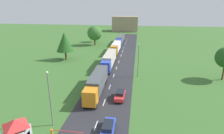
{
  "coord_description": "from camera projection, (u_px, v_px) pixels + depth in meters",
  "views": [
    {
      "loc": [
        5.79,
        -20.19,
        17.7
      ],
      "look_at": [
        -0.94,
        28.31,
        1.2
      ],
      "focal_mm": 30.52,
      "sensor_mm": 36.0,
      "label": 1
    }
  ],
  "objects": [
    {
      "name": "person_second",
      "position": [
        27.0,
        125.0,
        27.59
      ],
      "size": [
        0.38,
        0.23,
        1.73
      ],
      "color": "blue",
      "rests_on": "ground"
    },
    {
      "name": "tree_oak",
      "position": [
        65.0,
        42.0,
        60.69
      ],
      "size": [
        5.49,
        5.49,
        8.97
      ],
      "color": "#513823",
      "rests_on": "ground"
    },
    {
      "name": "car_second",
      "position": [
        120.0,
        95.0,
        36.63
      ],
      "size": [
        1.89,
        4.23,
        1.59
      ],
      "color": "red",
      "rests_on": "road"
    },
    {
      "name": "guard_booth",
      "position": [
        17.0,
        133.0,
        24.13
      ],
      "size": [
        2.85,
        2.86,
        4.05
      ],
      "color": "#B2B2B7",
      "rests_on": "ground"
    },
    {
      "name": "car_lead",
      "position": [
        108.0,
        128.0,
        27.02
      ],
      "size": [
        1.74,
        4.57,
        1.6
      ],
      "color": "blue",
      "rests_on": "road"
    },
    {
      "name": "tree_pine",
      "position": [
        95.0,
        33.0,
        82.61
      ],
      "size": [
        6.38,
        6.38,
        8.48
      ],
      "color": "#513823",
      "rests_on": "ground"
    },
    {
      "name": "lane_marking_centre",
      "position": [
        112.0,
        82.0,
        44.83
      ],
      "size": [
        0.16,
        118.88,
        0.01
      ],
      "color": "white",
      "rests_on": "road"
    },
    {
      "name": "barrier_gate",
      "position": [
        57.0,
        132.0,
        26.38
      ],
      "size": [
        4.64,
        0.28,
        1.05
      ],
      "color": "orange",
      "rests_on": "ground"
    },
    {
      "name": "road",
      "position": [
        114.0,
        76.0,
        48.35
      ],
      "size": [
        10.0,
        140.0,
        0.06
      ],
      "primitive_type": "cube",
      "color": "#2B2B30",
      "rests_on": "ground"
    },
    {
      "name": "lamppost_second",
      "position": [
        138.0,
        59.0,
        46.74
      ],
      "size": [
        0.36,
        0.36,
        8.48
      ],
      "color": "slate",
      "rests_on": "ground"
    },
    {
      "name": "truck_fourth",
      "position": [
        120.0,
        39.0,
        86.54
      ],
      "size": [
        2.84,
        15.06,
        3.44
      ],
      "color": "blue",
      "rests_on": "road"
    },
    {
      "name": "tree_elm",
      "position": [
        95.0,
        34.0,
        89.93
      ],
      "size": [
        3.98,
        3.98,
        5.69
      ],
      "color": "#513823",
      "rests_on": "ground"
    },
    {
      "name": "truck_lead",
      "position": [
        97.0,
        83.0,
        39.03
      ],
      "size": [
        2.69,
        13.99,
        3.75
      ],
      "color": "orange",
      "rests_on": "road"
    },
    {
      "name": "lamppost_lead",
      "position": [
        50.0,
        97.0,
        27.5
      ],
      "size": [
        0.36,
        0.36,
        8.76
      ],
      "color": "slate",
      "rests_on": "ground"
    },
    {
      "name": "distant_building",
      "position": [
        125.0,
        24.0,
        125.06
      ],
      "size": [
        16.42,
        9.57,
        9.5
      ],
      "primitive_type": "cube",
      "color": "#9E846B",
      "rests_on": "ground"
    },
    {
      "name": "truck_third",
      "position": [
        116.0,
        47.0,
        70.56
      ],
      "size": [
        2.62,
        12.13,
        3.53
      ],
      "color": "orange",
      "rests_on": "road"
    },
    {
      "name": "truck_second",
      "position": [
        109.0,
        59.0,
        55.15
      ],
      "size": [
        2.5,
        14.24,
        3.77
      ],
      "color": "blue",
      "rests_on": "road"
    }
  ]
}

